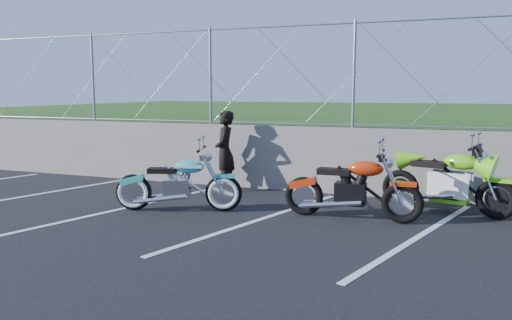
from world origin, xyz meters
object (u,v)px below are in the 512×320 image
at_px(naked_orange, 354,191).
at_px(person_standing, 225,151).
at_px(cruiser_turquoise, 180,186).
at_px(sportbike_green, 449,184).

height_order(naked_orange, person_standing, person_standing).
bearing_deg(cruiser_turquoise, naked_orange, -8.46).
xyz_separation_m(naked_orange, person_standing, (-2.81, 1.37, 0.34)).
distance_m(cruiser_turquoise, sportbike_green, 4.44).
relative_size(cruiser_turquoise, naked_orange, 0.96).
relative_size(naked_orange, person_standing, 1.34).
bearing_deg(sportbike_green, naked_orange, -130.45).
bearing_deg(sportbike_green, cruiser_turquoise, -146.73).
bearing_deg(naked_orange, cruiser_turquoise, -171.46).
height_order(sportbike_green, person_standing, person_standing).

